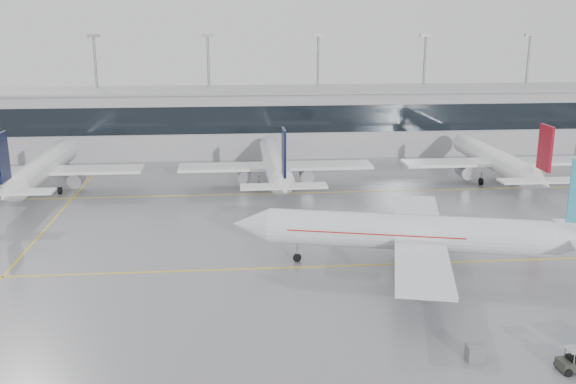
{
  "coord_description": "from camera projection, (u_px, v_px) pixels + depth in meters",
  "views": [
    {
      "loc": [
        -6.56,
        -62.58,
        24.94
      ],
      "look_at": [
        0.0,
        12.0,
        5.0
      ],
      "focal_mm": 40.0,
      "sensor_mm": 36.0,
      "label": 1
    }
  ],
  "objects": [
    {
      "name": "ground",
      "position": [
        298.0,
        267.0,
        67.22
      ],
      "size": [
        320.0,
        320.0,
        0.0
      ],
      "primitive_type": "plane",
      "color": "gray",
      "rests_on": "ground"
    },
    {
      "name": "light_masts",
      "position": [
        264.0,
        81.0,
        129.24
      ],
      "size": [
        156.4,
        1.0,
        22.6
      ],
      "color": "gray",
      "rests_on": "ground"
    },
    {
      "name": "parked_jet_b",
      "position": [
        42.0,
        168.0,
        95.72
      ],
      "size": [
        29.64,
        36.96,
        11.72
      ],
      "rotation": [
        0.0,
        0.0,
        1.57
      ],
      "color": "white",
      "rests_on": "ground"
    },
    {
      "name": "terminal_roof",
      "position": [
        265.0,
        90.0,
        123.76
      ],
      "size": [
        182.0,
        16.0,
        0.4
      ],
      "primitive_type": "cube",
      "color": "gray",
      "rests_on": "ground"
    },
    {
      "name": "taxi_line_main",
      "position": [
        298.0,
        267.0,
        67.21
      ],
      "size": [
        120.0,
        0.25,
        0.01
      ],
      "primitive_type": "cube",
      "color": "yellow",
      "rests_on": "ground"
    },
    {
      "name": "terminal",
      "position": [
        266.0,
        122.0,
        125.35
      ],
      "size": [
        180.0,
        15.0,
        12.0
      ],
      "primitive_type": "cube",
      "color": "#97979B",
      "rests_on": "ground"
    },
    {
      "name": "parked_jet_c",
      "position": [
        276.0,
        164.0,
        98.69
      ],
      "size": [
        29.64,
        36.96,
        11.72
      ],
      "rotation": [
        0.0,
        0.0,
        1.57
      ],
      "color": "white",
      "rests_on": "ground"
    },
    {
      "name": "parked_jet_d",
      "position": [
        496.0,
        160.0,
        101.65
      ],
      "size": [
        29.64,
        36.96,
        11.72
      ],
      "rotation": [
        0.0,
        0.0,
        1.57
      ],
      "color": "white",
      "rests_on": "ground"
    },
    {
      "name": "taxi_line_north",
      "position": [
        277.0,
        193.0,
        96.09
      ],
      "size": [
        120.0,
        0.25,
        0.01
      ],
      "primitive_type": "cube",
      "color": "yellow",
      "rests_on": "ground"
    },
    {
      "name": "terminal_glass",
      "position": [
        268.0,
        120.0,
        117.7
      ],
      "size": [
        180.0,
        0.2,
        5.0
      ],
      "primitive_type": "cube",
      "color": "black",
      "rests_on": "ground"
    },
    {
      "name": "taxi_line_cross",
      "position": [
        44.0,
        230.0,
        79.11
      ],
      "size": [
        0.25,
        60.0,
        0.01
      ],
      "primitive_type": "cube",
      "color": "yellow",
      "rests_on": "ground"
    },
    {
      "name": "baggage_tug",
      "position": [
        575.0,
        363.0,
        47.15
      ],
      "size": [
        3.77,
        1.76,
        1.8
      ],
      "rotation": [
        0.0,
        0.0,
        0.09
      ],
      "color": "#2A2E25",
      "rests_on": "ground"
    },
    {
      "name": "air_canada_jet",
      "position": [
        417.0,
        233.0,
        65.91
      ],
      "size": [
        37.74,
        31.03,
        12.15
      ],
      "rotation": [
        0.0,
        0.0,
        2.9
      ],
      "color": "silver",
      "rests_on": "ground"
    },
    {
      "name": "gse_unit",
      "position": [
        475.0,
        353.0,
        48.62
      ],
      "size": [
        1.27,
        1.18,
        1.24
      ],
      "primitive_type": "cube",
      "rotation": [
        0.0,
        0.0,
        -0.02
      ],
      "color": "slate",
      "rests_on": "ground"
    }
  ]
}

